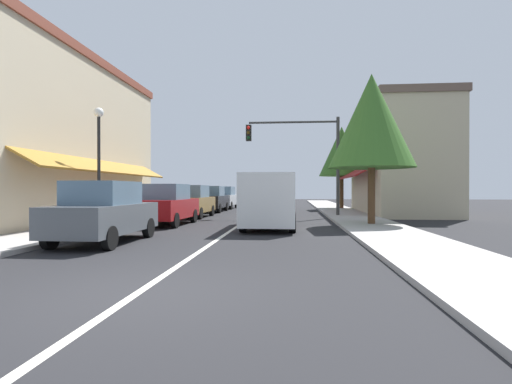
# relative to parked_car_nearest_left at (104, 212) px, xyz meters

# --- Properties ---
(ground_plane) EXTENTS (80.00, 80.00, 0.00)m
(ground_plane) POSITION_rel_parked_car_nearest_left_xyz_m (3.10, 12.73, -0.88)
(ground_plane) COLOR black
(sidewalk_left) EXTENTS (2.60, 56.00, 0.12)m
(sidewalk_left) POSITION_rel_parked_car_nearest_left_xyz_m (-2.40, 12.73, -0.82)
(sidewalk_left) COLOR #A39E99
(sidewalk_left) RESTS_ON ground
(sidewalk_right) EXTENTS (2.60, 56.00, 0.12)m
(sidewalk_right) POSITION_rel_parked_car_nearest_left_xyz_m (8.60, 12.73, -0.82)
(sidewalk_right) COLOR #A39E99
(sidewalk_right) RESTS_ON ground
(lane_center_stripe) EXTENTS (0.14, 52.00, 0.01)m
(lane_center_stripe) POSITION_rel_parked_car_nearest_left_xyz_m (3.10, 12.73, -0.88)
(lane_center_stripe) COLOR silver
(lane_center_stripe) RESTS_ON ground
(storefront_left_block) EXTENTS (6.46, 14.20, 7.78)m
(storefront_left_block) POSITION_rel_parked_car_nearest_left_xyz_m (-6.27, 6.73, 3.01)
(storefront_left_block) COLOR #BCAD8E
(storefront_left_block) RESTS_ON ground
(storefront_right_block) EXTENTS (5.60, 10.20, 6.87)m
(storefront_right_block) POSITION_rel_parked_car_nearest_left_xyz_m (12.04, 14.73, 2.56)
(storefront_right_block) COLOR #BCAD8E
(storefront_right_block) RESTS_ON ground
(parked_car_nearest_left) EXTENTS (1.79, 4.10, 1.77)m
(parked_car_nearest_left) POSITION_rel_parked_car_nearest_left_xyz_m (0.00, 0.00, 0.00)
(parked_car_nearest_left) COLOR #4C5156
(parked_car_nearest_left) RESTS_ON ground
(parked_car_second_left) EXTENTS (1.87, 4.14, 1.77)m
(parked_car_second_left) POSITION_rel_parked_car_nearest_left_xyz_m (-0.01, 5.71, 0.00)
(parked_car_second_left) COLOR maroon
(parked_car_second_left) RESTS_ON ground
(parked_car_third_left) EXTENTS (1.85, 4.13, 1.77)m
(parked_car_third_left) POSITION_rel_parked_car_nearest_left_xyz_m (-0.12, 10.35, 0.00)
(parked_car_third_left) COLOR brown
(parked_car_third_left) RESTS_ON ground
(parked_car_far_left) EXTENTS (1.79, 4.11, 1.77)m
(parked_car_far_left) POSITION_rel_parked_car_nearest_left_xyz_m (-0.15, 15.67, 0.00)
(parked_car_far_left) COLOR black
(parked_car_far_left) RESTS_ON ground
(parked_car_distant_left) EXTENTS (1.86, 4.14, 1.77)m
(parked_car_distant_left) POSITION_rel_parked_car_nearest_left_xyz_m (-0.09, 20.31, 0.00)
(parked_car_distant_left) COLOR #B7BABF
(parked_car_distant_left) RESTS_ON ground
(van_in_lane) EXTENTS (2.02, 5.19, 2.12)m
(van_in_lane) POSITION_rel_parked_car_nearest_left_xyz_m (4.50, 4.76, 0.27)
(van_in_lane) COLOR silver
(van_in_lane) RESTS_ON ground
(traffic_signal_mast_arm) EXTENTS (5.19, 0.50, 5.56)m
(traffic_signal_mast_arm) POSITION_rel_parked_car_nearest_left_xyz_m (6.09, 11.19, 2.93)
(traffic_signal_mast_arm) COLOR #333333
(traffic_signal_mast_arm) RESTS_ON ground
(street_lamp_left_near) EXTENTS (0.36, 0.36, 4.66)m
(street_lamp_left_near) POSITION_rel_parked_car_nearest_left_xyz_m (-1.99, 3.57, 2.28)
(street_lamp_left_near) COLOR black
(street_lamp_left_near) RESTS_ON ground
(tree_right_near) EXTENTS (3.55, 3.55, 6.34)m
(tree_right_near) POSITION_rel_parked_car_nearest_left_xyz_m (8.66, 5.84, 3.50)
(tree_right_near) COLOR #4C331E
(tree_right_near) RESTS_ON ground
(tree_right_far) EXTENTS (3.43, 3.43, 6.35)m
(tree_right_far) POSITION_rel_parked_car_nearest_left_xyz_m (9.15, 19.72, 3.56)
(tree_right_far) COLOR #4C331E
(tree_right_far) RESTS_ON ground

